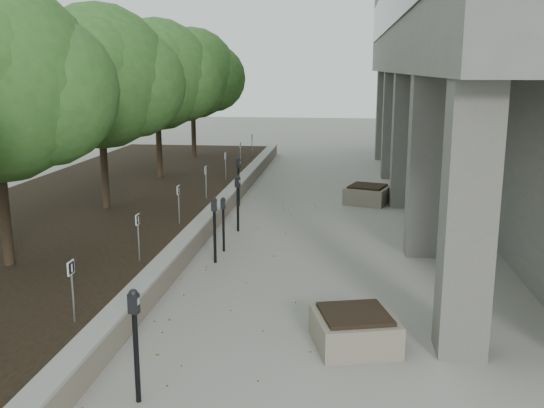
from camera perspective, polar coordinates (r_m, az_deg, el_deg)
The scene contains 21 objects.
ground at distance 8.95m, azimuth -4.69°, elevation -15.11°, with size 90.00×90.00×0.00m, color gray.
retaining_wall at distance 17.55m, azimuth -4.78°, elevation -0.35°, with size 0.39×26.00×0.50m, color gray, non-canonical shape.
planting_bed at distance 18.64m, azimuth -15.92°, elevation -0.20°, with size 7.00×26.00×0.40m, color black.
crabapple_tree_3 at distance 17.05m, azimuth -15.60°, elevation 8.61°, with size 4.60×4.00×5.44m, color #2B5B23, non-canonical shape.
crabapple_tree_4 at distance 21.76m, azimuth -10.60°, elevation 9.60°, with size 4.60×4.00×5.44m, color #2B5B23, non-canonical shape.
crabapple_tree_5 at distance 26.57m, azimuth -7.38°, elevation 10.19°, with size 4.60×4.00×5.44m, color #2B5B23, non-canonical shape.
parking_sign_2 at distance 9.73m, azimuth -18.00°, elevation -7.72°, with size 0.04×0.22×0.96m, color black, non-canonical shape.
parking_sign_3 at distance 12.38m, azimuth -12.27°, elevation -3.07°, with size 0.04×0.22×0.96m, color black, non-canonical shape.
parking_sign_4 at distance 15.16m, azimuth -8.63°, elevation -0.07°, with size 0.04×0.22×0.96m, color black, non-canonical shape.
parking_sign_5 at distance 18.01m, azimuth -6.13°, elevation 1.99°, with size 0.04×0.22×0.96m, color black, non-canonical shape.
parking_sign_6 at distance 20.90m, azimuth -4.32°, elevation 3.48°, with size 0.04×0.22×0.96m, color black, non-canonical shape.
parking_sign_7 at distance 23.82m, azimuth -2.94°, elevation 4.61°, with size 0.04×0.22×0.96m, color black, non-canonical shape.
parking_sign_8 at distance 26.76m, azimuth -1.86°, elevation 5.49°, with size 0.04×0.22×0.96m, color black, non-canonical shape.
parking_meter_1 at distance 8.02m, azimuth -12.50°, elevation -12.75°, with size 0.15×0.11×1.51m, color black, non-canonical shape.
parking_meter_2 at distance 13.29m, azimuth -5.33°, elevation -2.43°, with size 0.14×0.10×1.46m, color black, non-canonical shape.
parking_meter_3 at distance 14.12m, azimuth -4.52°, elevation -1.90°, with size 0.13×0.09×1.28m, color black, non-canonical shape.
parking_meter_4 at distance 15.82m, azimuth -3.19°, elevation 0.05°, with size 0.15×0.10×1.47m, color black, non-canonical shape.
parking_meter_5 at distance 18.76m, azimuth -3.12°, elevation 2.07°, with size 0.15×0.11×1.50m, color black, non-canonical shape.
planter_front at distance 9.58m, azimuth 7.65°, elevation -11.42°, with size 1.18×1.18×0.55m, color gray, non-canonical shape.
planter_back at distance 19.43m, azimuth 8.82°, elevation 0.91°, with size 1.23×1.23×0.57m, color gray, non-canonical shape.
berry_scatter at distance 13.52m, azimuth -0.93°, elevation -5.28°, with size 3.30×14.10×0.02m, color maroon, non-canonical shape.
Camera 1 is at (1.63, -7.76, 4.14)m, focal length 40.62 mm.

